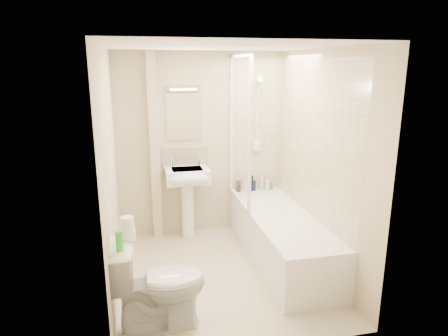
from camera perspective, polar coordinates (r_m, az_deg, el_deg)
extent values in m
plane|color=beige|center=(4.54, -0.31, -14.89)|extent=(2.50, 2.50, 0.00)
cube|color=beige|center=(5.28, -3.22, 3.28)|extent=(2.20, 0.02, 2.40)
cube|color=beige|center=(4.01, -15.90, -0.95)|extent=(0.02, 2.50, 2.40)
cube|color=beige|center=(4.44, 13.67, 0.71)|extent=(0.02, 2.50, 2.40)
cube|color=white|center=(3.95, -0.36, 16.99)|extent=(2.20, 2.50, 0.02)
cube|color=beige|center=(5.40, 4.68, 5.94)|extent=(0.70, 0.01, 1.75)
cube|color=beige|center=(4.57, 12.61, 4.03)|extent=(0.01, 2.10, 1.75)
cube|color=beige|center=(5.16, -9.93, 2.82)|extent=(0.12, 0.12, 2.40)
cube|color=beige|center=(5.28, -5.60, 1.34)|extent=(0.60, 0.02, 0.30)
cube|color=white|center=(5.18, -5.75, 7.27)|extent=(0.46, 0.01, 0.60)
cube|color=silver|center=(5.12, -5.82, 11.34)|extent=(0.42, 0.07, 0.07)
cube|color=white|center=(4.78, 8.11, -9.75)|extent=(0.70, 2.10, 0.55)
cube|color=white|center=(4.70, 8.20, -7.31)|extent=(0.56, 1.96, 0.05)
cube|color=white|center=(4.89, 2.26, 5.35)|extent=(0.01, 0.90, 1.80)
cube|color=white|center=(5.30, 1.07, 6.09)|extent=(0.04, 0.04, 1.80)
cube|color=white|center=(4.46, 3.74, 4.43)|extent=(0.04, 0.04, 1.80)
cube|color=white|center=(4.82, 2.37, 15.72)|extent=(0.04, 0.90, 0.04)
cube|color=white|center=(5.10, 2.16, -4.45)|extent=(0.04, 0.90, 0.03)
cylinder|color=white|center=(5.36, 4.78, 7.22)|extent=(0.02, 0.02, 0.90)
cylinder|color=white|center=(5.44, 4.68, 2.51)|extent=(0.05, 0.05, 0.02)
cylinder|color=white|center=(5.32, 4.88, 12.03)|extent=(0.05, 0.05, 0.02)
cylinder|color=white|center=(5.26, 5.10, 12.32)|extent=(0.08, 0.11, 0.11)
cube|color=white|center=(5.42, 4.71, 3.23)|extent=(0.10, 0.05, 0.14)
cylinder|color=white|center=(5.33, 4.66, 7.72)|extent=(0.01, 0.13, 0.84)
cylinder|color=white|center=(5.32, -5.21, -5.95)|extent=(0.16, 0.16, 0.75)
cube|color=white|center=(5.14, -5.29, -1.04)|extent=(0.56, 0.43, 0.17)
ellipsoid|color=white|center=(4.98, -5.03, -1.55)|extent=(0.56, 0.24, 0.17)
cube|color=silver|center=(5.12, -5.30, -0.34)|extent=(0.38, 0.28, 0.04)
cylinder|color=white|center=(5.19, -7.47, 0.65)|extent=(0.03, 0.03, 0.10)
cylinder|color=white|center=(5.23, -3.51, 0.86)|extent=(0.03, 0.03, 0.10)
sphere|color=white|center=(5.18, -7.49, 1.28)|extent=(0.04, 0.04, 0.04)
sphere|color=white|center=(5.22, -3.52, 1.49)|extent=(0.04, 0.04, 0.04)
cylinder|color=black|center=(5.44, 2.08, -2.61)|extent=(0.06, 0.06, 0.15)
cylinder|color=white|center=(5.46, 3.08, -2.52)|extent=(0.05, 0.05, 0.16)
cylinder|color=black|center=(5.47, 3.89, -2.18)|extent=(0.06, 0.06, 0.21)
cylinder|color=#121750|center=(5.49, 4.27, -2.51)|extent=(0.06, 0.06, 0.14)
cylinder|color=beige|center=(5.52, 5.39, -2.28)|extent=(0.05, 0.05, 0.17)
cylinder|color=white|center=(5.55, 6.23, -2.37)|extent=(0.06, 0.06, 0.14)
cylinder|color=green|center=(5.58, 6.70, -2.55)|extent=(0.05, 0.05, 0.10)
imported|color=white|center=(3.61, -9.33, -16.05)|extent=(0.52, 0.84, 0.82)
cylinder|color=white|center=(3.46, -13.45, -9.20)|extent=(0.11, 0.11, 0.09)
cylinder|color=white|center=(3.42, -13.66, -7.69)|extent=(0.11, 0.11, 0.11)
cylinder|color=green|center=(3.27, -14.73, -10.05)|extent=(0.06, 0.06, 0.17)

